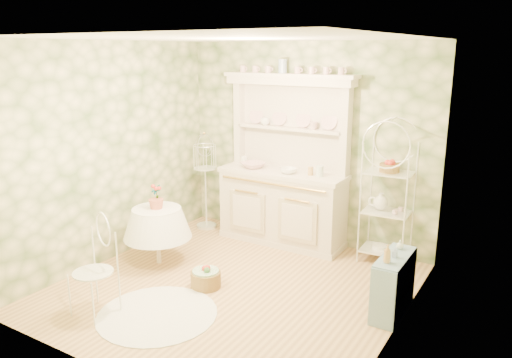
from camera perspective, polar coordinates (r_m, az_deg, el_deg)
The scene contains 22 objects.
floor at distance 5.73m, azimuth -2.66°, elevation -12.29°, with size 3.60×3.60×0.00m, color tan.
ceiling at distance 5.12m, azimuth -3.02°, elevation 15.80°, with size 3.60×3.60×0.00m, color white.
wall_left at distance 6.43m, azimuth -16.27°, elevation 2.86°, with size 3.60×3.60×0.00m, color beige.
wall_right at distance 4.54m, azimuth 16.37°, elevation -1.87°, with size 3.60×3.60×0.00m, color beige.
wall_back at distance 6.80m, azimuth 5.72°, elevation 3.99°, with size 3.60×3.60×0.00m, color beige.
wall_front at distance 3.96m, azimuth -17.59°, elevation -4.34°, with size 3.60×3.60×0.00m, color beige.
kitchen_dresser at distance 6.68m, azimuth 3.08°, elevation 2.06°, with size 1.87×0.61×2.29m, color silver.
bakers_rack at distance 6.29m, azimuth 14.83°, elevation -1.58°, with size 0.56×0.40×1.78m, color white.
side_shelf at distance 5.29m, azimuth 15.40°, elevation -11.72°, with size 0.25×0.68×0.58m, color #7C9BB7.
round_table at distance 6.32m, azimuth -11.15°, elevation -6.36°, with size 0.66×0.66×0.72m, color white.
cafe_chair at distance 5.30m, azimuth -18.10°, elevation -10.56°, with size 0.37×0.37×0.81m, color white.
birdcage_stand at distance 7.38m, azimuth -5.79°, elevation -0.42°, with size 0.33×0.33×1.38m, color white.
floor_basket at distance 5.72m, azimuth -5.76°, elevation -11.02°, with size 0.39×0.39×0.25m, color olive.
lace_rug at distance 5.30m, azimuth -11.21°, elevation -14.91°, with size 1.21×1.21×0.01m, color white.
bowl_floral at distance 6.87m, azimuth -0.32°, elevation 1.34°, with size 0.32×0.32×0.08m, color white.
bowl_white at distance 6.58m, azimuth 3.69°, elevation 0.71°, with size 0.22×0.22×0.07m, color white.
cup_left at distance 6.91m, azimuth 1.04°, elevation 6.42°, with size 0.13×0.13×0.10m, color white.
cup_right at distance 6.58m, azimuth 6.58°, elevation 5.91°, with size 0.11×0.11×0.10m, color white.
potted_geranium at distance 6.21m, azimuth -11.27°, elevation -1.97°, with size 0.15×0.10×0.28m, color #3F7238.
bottle_amber at distance 4.97m, azimuth 14.76°, elevation -8.51°, with size 0.07×0.07×0.18m, color tan.
bottle_blue at distance 5.12m, azimuth 15.57°, elevation -8.22°, with size 0.05×0.05×0.10m, color #95A7CB.
bottle_glass at distance 5.34m, azimuth 16.11°, elevation -7.37°, with size 0.07×0.07×0.10m, color silver.
Camera 1 is at (2.88, -4.23, 2.59)m, focal length 35.00 mm.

